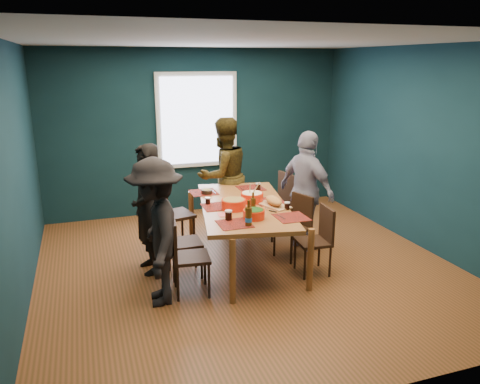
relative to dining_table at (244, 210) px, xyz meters
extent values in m
cube|color=brown|center=(0.00, -0.14, -0.71)|extent=(5.00, 5.00, 0.01)
cube|color=beige|center=(0.00, -0.14, 1.99)|extent=(5.00, 5.00, 0.01)
cube|color=#0F2C35|center=(-2.50, -0.14, 0.64)|extent=(0.01, 5.00, 2.70)
cube|color=#0F2C35|center=(2.50, -0.14, 0.64)|extent=(0.01, 5.00, 2.70)
cube|color=#0F2C35|center=(0.00, 2.36, 0.64)|extent=(5.00, 0.01, 2.70)
cube|color=#0F2C35|center=(0.00, -2.64, 0.64)|extent=(5.00, 0.01, 2.70)
cube|color=silver|center=(0.00, 2.33, 0.84)|extent=(1.35, 0.06, 1.55)
cube|color=olive|center=(0.00, 0.00, 0.05)|extent=(1.41, 2.22, 0.05)
cylinder|color=olive|center=(-0.45, -0.95, -0.34)|extent=(0.07, 0.07, 0.73)
cylinder|color=olive|center=(0.45, -0.95, -0.34)|extent=(0.07, 0.07, 0.73)
cylinder|color=olive|center=(-0.45, 0.95, -0.34)|extent=(0.07, 0.07, 0.73)
cylinder|color=olive|center=(0.45, 0.95, -0.34)|extent=(0.07, 0.07, 0.73)
cube|color=black|center=(-0.72, 0.77, -0.23)|extent=(0.53, 0.53, 0.04)
cube|color=black|center=(-0.92, 0.72, 0.03)|extent=(0.14, 0.44, 0.49)
cylinder|color=black|center=(-0.87, 0.54, -0.48)|extent=(0.03, 0.03, 0.46)
cylinder|color=black|center=(-0.49, 0.62, -0.48)|extent=(0.03, 0.03, 0.46)
cylinder|color=black|center=(-0.95, 0.91, -0.48)|extent=(0.03, 0.03, 0.46)
cylinder|color=black|center=(-0.58, 1.00, -0.48)|extent=(0.03, 0.03, 0.46)
cube|color=black|center=(-0.78, -0.11, -0.30)|extent=(0.39, 0.39, 0.04)
cube|color=black|center=(-0.95, -0.11, -0.07)|extent=(0.04, 0.38, 0.42)
cylinder|color=black|center=(-0.95, -0.27, -0.51)|extent=(0.03, 0.03, 0.39)
cylinder|color=black|center=(-0.62, -0.28, -0.51)|extent=(0.03, 0.03, 0.39)
cylinder|color=black|center=(-0.94, 0.06, -0.51)|extent=(0.03, 0.03, 0.39)
cylinder|color=black|center=(-0.61, 0.05, -0.51)|extent=(0.03, 0.03, 0.39)
cube|color=black|center=(-0.81, -0.58, -0.29)|extent=(0.43, 0.43, 0.04)
cube|color=black|center=(-0.98, -0.56, -0.06)|extent=(0.08, 0.39, 0.43)
cylinder|color=black|center=(-0.99, -0.73, -0.51)|extent=(0.03, 0.03, 0.40)
cylinder|color=black|center=(-0.66, -0.77, -0.51)|extent=(0.03, 0.03, 0.40)
cylinder|color=black|center=(-0.95, -0.39, -0.51)|extent=(0.03, 0.03, 0.40)
cylinder|color=black|center=(-0.62, -0.43, -0.51)|extent=(0.03, 0.03, 0.40)
cube|color=black|center=(0.76, 0.74, -0.26)|extent=(0.49, 0.49, 0.04)
cube|color=black|center=(0.94, 0.77, -0.01)|extent=(0.12, 0.42, 0.46)
cylinder|color=black|center=(0.61, 0.53, -0.49)|extent=(0.03, 0.03, 0.43)
cylinder|color=black|center=(0.97, 0.60, -0.49)|extent=(0.03, 0.03, 0.43)
cylinder|color=black|center=(0.54, 0.88, -0.49)|extent=(0.03, 0.03, 0.43)
cylinder|color=black|center=(0.90, 0.95, -0.49)|extent=(0.03, 0.03, 0.43)
cube|color=black|center=(0.65, -0.04, -0.31)|extent=(0.47, 0.47, 0.04)
cube|color=black|center=(0.81, 0.01, -0.09)|extent=(0.15, 0.37, 0.41)
cylinder|color=black|center=(0.55, -0.24, -0.52)|extent=(0.03, 0.03, 0.38)
cylinder|color=black|center=(0.86, -0.14, -0.52)|extent=(0.03, 0.03, 0.38)
cylinder|color=black|center=(0.45, 0.06, -0.52)|extent=(0.03, 0.03, 0.38)
cylinder|color=black|center=(0.75, 0.16, -0.52)|extent=(0.03, 0.03, 0.38)
cube|color=black|center=(0.69, -0.55, -0.31)|extent=(0.40, 0.40, 0.04)
cube|color=black|center=(0.85, -0.56, -0.09)|extent=(0.06, 0.37, 0.41)
cylinder|color=black|center=(0.52, -0.70, -0.52)|extent=(0.03, 0.03, 0.38)
cylinder|color=black|center=(0.83, -0.72, -0.52)|extent=(0.03, 0.03, 0.38)
cylinder|color=black|center=(0.54, -0.38, -0.52)|extent=(0.03, 0.03, 0.38)
cylinder|color=black|center=(0.86, -0.40, -0.52)|extent=(0.03, 0.03, 0.38)
imported|color=black|center=(-1.16, 0.15, 0.08)|extent=(0.44, 0.61, 1.57)
imported|color=black|center=(0.10, 1.20, 0.15)|extent=(0.98, 0.86, 1.72)
imported|color=white|center=(0.96, 0.20, 0.10)|extent=(0.67, 1.02, 1.62)
imported|color=black|center=(-1.18, -0.65, 0.07)|extent=(0.67, 1.06, 1.56)
cylinder|color=red|center=(-0.18, -0.15, 0.13)|extent=(0.29, 0.29, 0.12)
cylinder|color=#539636|center=(-0.18, -0.15, 0.19)|extent=(0.26, 0.26, 0.02)
cylinder|color=red|center=(0.13, 0.06, 0.13)|extent=(0.28, 0.28, 0.11)
cylinder|color=#FAE9CC|center=(0.13, 0.06, 0.18)|extent=(0.25, 0.25, 0.02)
cylinder|color=tan|center=(0.17, 0.06, 0.23)|extent=(0.08, 0.16, 0.23)
cylinder|color=tan|center=(0.10, 0.06, 0.23)|extent=(0.07, 0.16, 0.23)
cylinder|color=red|center=(-0.07, -0.56, 0.12)|extent=(0.24, 0.24, 0.10)
cylinder|color=#174711|center=(-0.07, -0.56, 0.17)|extent=(0.22, 0.22, 0.02)
cube|color=tan|center=(0.32, -0.19, 0.08)|extent=(0.35, 0.48, 0.02)
ellipsoid|color=#B38340|center=(0.32, -0.19, 0.14)|extent=(0.26, 0.38, 0.10)
cube|color=#B9B9C0|center=(0.22, -0.37, 0.10)|extent=(0.12, 0.16, 0.00)
cylinder|color=black|center=(0.19, -0.46, 0.10)|extent=(0.07, 0.09, 0.02)
sphere|color=#166116|center=(0.32, -0.29, 0.15)|extent=(0.03, 0.03, 0.03)
sphere|color=#166116|center=(0.32, -0.19, 0.15)|extent=(0.03, 0.03, 0.03)
sphere|color=#166116|center=(0.32, -0.10, 0.15)|extent=(0.03, 0.03, 0.03)
cylinder|color=black|center=(-0.31, 0.59, 0.10)|extent=(0.15, 0.15, 0.06)
cylinder|color=#539636|center=(-0.31, 0.59, 0.13)|extent=(0.12, 0.12, 0.01)
cylinder|color=#41280B|center=(-0.21, -0.76, 0.18)|extent=(0.07, 0.07, 0.20)
cylinder|color=#41280B|center=(-0.21, -0.76, 0.32)|extent=(0.03, 0.03, 0.08)
cylinder|color=#185EAE|center=(-0.21, -0.76, 0.14)|extent=(0.08, 0.08, 0.05)
cylinder|color=#41280B|center=(-0.01, -0.37, 0.16)|extent=(0.06, 0.06, 0.18)
cylinder|color=#41280B|center=(-0.01, -0.37, 0.28)|extent=(0.03, 0.03, 0.07)
cylinder|color=black|center=(-0.36, -0.52, 0.13)|extent=(0.08, 0.08, 0.11)
cylinder|color=silver|center=(-0.36, -0.52, 0.18)|extent=(0.08, 0.08, 0.02)
cylinder|color=black|center=(0.41, -0.37, 0.12)|extent=(0.06, 0.06, 0.09)
cylinder|color=silver|center=(0.41, -0.37, 0.16)|extent=(0.07, 0.07, 0.01)
cylinder|color=black|center=(0.40, 0.55, 0.12)|extent=(0.07, 0.07, 0.10)
cylinder|color=silver|center=(0.40, 0.55, 0.16)|extent=(0.07, 0.07, 0.01)
cylinder|color=black|center=(-0.42, 0.13, 0.12)|extent=(0.06, 0.06, 0.09)
cylinder|color=silver|center=(-0.42, 0.13, 0.15)|extent=(0.06, 0.06, 0.01)
cube|color=#EA6269|center=(0.40, 0.05, 0.08)|extent=(0.15, 0.15, 0.00)
cube|color=#EA6269|center=(-0.34, -0.32, 0.08)|extent=(0.17, 0.17, 0.00)
cube|color=#EA6269|center=(0.36, -0.66, 0.08)|extent=(0.21, 0.21, 0.00)
camera|label=1|loc=(-1.82, -5.21, 1.77)|focal=35.00mm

